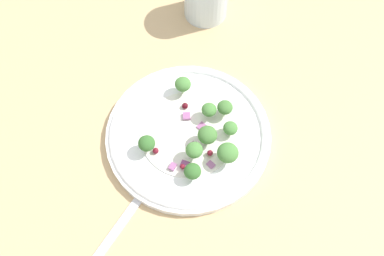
{
  "coord_description": "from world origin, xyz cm",
  "views": [
    {
      "loc": [
        23.68,
        18.95,
        60.03
      ],
      "look_at": [
        -0.41,
        0.35,
        2.7
      ],
      "focal_mm": 42.91,
      "sensor_mm": 36.0,
      "label": 1
    }
  ],
  "objects_px": {
    "broccoli_floret_1": "(183,84)",
    "broccoli_floret_0": "(230,128)",
    "fork": "(118,227)",
    "broccoli_floret_2": "(194,150)",
    "plate": "(192,134)"
  },
  "relations": [
    {
      "from": "broccoli_floret_1",
      "to": "broccoli_floret_0",
      "type": "bearing_deg",
      "value": 81.26
    },
    {
      "from": "broccoli_floret_0",
      "to": "fork",
      "type": "xyz_separation_m",
      "value": [
        0.2,
        -0.04,
        -0.03
      ]
    },
    {
      "from": "broccoli_floret_1",
      "to": "broccoli_floret_2",
      "type": "height_order",
      "value": "broccoli_floret_2"
    },
    {
      "from": "broccoli_floret_2",
      "to": "broccoli_floret_0",
      "type": "bearing_deg",
      "value": 163.35
    },
    {
      "from": "broccoli_floret_1",
      "to": "fork",
      "type": "xyz_separation_m",
      "value": [
        0.21,
        0.06,
        -0.03
      ]
    },
    {
      "from": "broccoli_floret_1",
      "to": "broccoli_floret_2",
      "type": "relative_size",
      "value": 1.01
    },
    {
      "from": "broccoli_floret_0",
      "to": "broccoli_floret_2",
      "type": "distance_m",
      "value": 0.06
    },
    {
      "from": "plate",
      "to": "broccoli_floret_1",
      "type": "bearing_deg",
      "value": -131.45
    },
    {
      "from": "plate",
      "to": "broccoli_floret_2",
      "type": "relative_size",
      "value": 9.84
    },
    {
      "from": "broccoli_floret_1",
      "to": "broccoli_floret_2",
      "type": "bearing_deg",
      "value": 46.35
    },
    {
      "from": "broccoli_floret_2",
      "to": "fork",
      "type": "distance_m",
      "value": 0.14
    },
    {
      "from": "broccoli_floret_0",
      "to": "fork",
      "type": "relative_size",
      "value": 0.11
    },
    {
      "from": "fork",
      "to": "broccoli_floret_1",
      "type": "bearing_deg",
      "value": -164.5
    },
    {
      "from": "plate",
      "to": "broccoli_floret_2",
      "type": "height_order",
      "value": "broccoli_floret_2"
    },
    {
      "from": "plate",
      "to": "broccoli_floret_2",
      "type": "bearing_deg",
      "value": 42.2
    }
  ]
}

